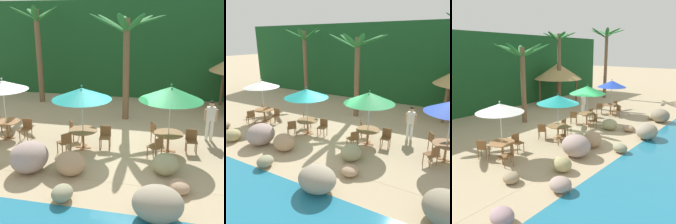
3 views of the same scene
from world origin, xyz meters
TOP-DOWN VIEW (x-y plane):
  - ground_plane at (0.00, 0.00)m, footprint 120.00×120.00m
  - terrace_deck at (0.00, 0.00)m, footprint 18.00×5.20m
  - foliage_backdrop at (0.00, 9.00)m, footprint 28.00×2.40m
  - rock_seawall at (-0.14, -2.98)m, footprint 13.76×3.34m
  - umbrella_white at (-5.08, -0.08)m, footprint 2.04×2.04m
  - dining_table_white at (-5.08, -0.08)m, footprint 1.10×1.10m
  - chair_white_seaward at (-4.23, -0.02)m, footprint 0.44×0.44m
  - chair_white_inland at (-5.67, 0.54)m, footprint 0.59×0.59m
  - chair_white_left at (-5.33, -0.90)m, footprint 0.56×0.55m
  - umbrella_teal at (-1.67, -0.33)m, footprint 2.23×2.23m
  - dining_table_teal at (-1.67, -0.33)m, footprint 1.10×1.10m
  - chair_teal_seaward at (-0.83, -0.15)m, footprint 0.46×0.47m
  - chair_teal_inland at (-2.26, 0.28)m, footprint 0.60×0.59m
  - chair_teal_left at (-2.13, -1.06)m, footprint 0.60×0.59m
  - umbrella_green at (1.55, 0.03)m, footprint 2.31×2.31m
  - dining_table_green at (1.55, 0.03)m, footprint 1.10×1.10m
  - chair_green_seaward at (2.39, 0.16)m, footprint 0.44×0.45m
  - chair_green_inland at (1.03, 0.70)m, footprint 0.58×0.58m
  - chair_green_left at (1.17, -0.74)m, footprint 0.59×0.58m
  - dining_table_blue at (4.88, 0.16)m, footprint 1.10×1.10m
  - chair_blue_inland at (4.32, 0.81)m, footprint 0.59×0.59m
  - chair_blue_left at (4.48, -0.59)m, footprint 0.59×0.59m
  - palm_tree_nearest at (-6.21, 5.66)m, footprint 2.66×2.78m
  - palm_tree_second at (-0.66, 3.52)m, footprint 3.49×3.54m
  - waiter_in_white at (3.17, 1.47)m, footprint 0.52×0.21m

SIDE VIEW (x-z plane):
  - ground_plane at x=0.00m, z-range 0.00..0.00m
  - terrace_deck at x=0.00m, z-range 0.00..0.01m
  - rock_seawall at x=-0.14m, z-range -0.11..0.89m
  - chair_white_seaward at x=-4.23m, z-range 0.08..0.95m
  - chair_white_inland at x=-5.67m, z-range 0.08..0.95m
  - chair_white_left at x=-5.33m, z-range 0.08..0.95m
  - chair_teal_seaward at x=-0.83m, z-range 0.08..0.95m
  - chair_teal_inland at x=-2.26m, z-range 0.08..0.95m
  - chair_teal_left at x=-2.13m, z-range 0.08..0.95m
  - chair_green_seaward at x=2.39m, z-range 0.08..0.95m
  - chair_green_inland at x=1.03m, z-range 0.08..0.95m
  - chair_green_left at x=1.17m, z-range 0.08..0.95m
  - chair_blue_inland at x=4.32m, z-range 0.08..0.95m
  - chair_blue_left at x=4.48m, z-range 0.08..0.95m
  - dining_table_white at x=-5.08m, z-range 0.24..0.98m
  - dining_table_teal at x=-1.67m, z-range 0.24..0.98m
  - dining_table_green at x=1.55m, z-range 0.24..0.98m
  - dining_table_blue at x=4.88m, z-range 0.24..0.98m
  - waiter_in_white at x=3.17m, z-range 0.14..1.84m
  - umbrella_teal at x=-1.67m, z-range 0.92..3.42m
  - umbrella_green at x=1.55m, z-range 0.95..3.56m
  - umbrella_white at x=-5.08m, z-range 0.99..3.57m
  - foliage_backdrop at x=0.00m, z-range 0.00..6.00m
  - palm_tree_nearest at x=-6.21m, z-range 0.83..6.38m
  - palm_tree_second at x=-0.66m, z-range 1.06..6.17m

